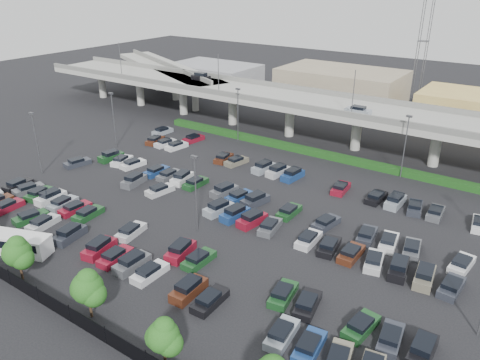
# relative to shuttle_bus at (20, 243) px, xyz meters

# --- Properties ---
(ground) EXTENTS (280.00, 280.00, 0.00)m
(ground) POSITION_rel_shuttle_bus_xyz_m (13.89, 23.70, -1.29)
(ground) COLOR black
(overpass) EXTENTS (150.00, 13.00, 15.80)m
(overpass) POSITION_rel_shuttle_bus_xyz_m (13.64, 55.69, 5.68)
(overpass) COLOR #97978F
(overpass) RESTS_ON ground
(on_ramp) EXTENTS (50.93, 30.13, 8.80)m
(on_ramp) POSITION_rel_shuttle_bus_xyz_m (-38.21, 66.75, 5.57)
(on_ramp) COLOR #97978F
(on_ramp) RESTS_ON ground
(hedge) EXTENTS (66.00, 1.60, 1.10)m
(hedge) POSITION_rel_shuttle_bus_xyz_m (13.89, 48.70, -0.74)
(hedge) COLOR #103A13
(hedge) RESTS_ON ground
(fence) EXTENTS (70.00, 0.10, 2.00)m
(fence) POSITION_rel_shuttle_bus_xyz_m (13.84, -4.30, -0.38)
(fence) COLOR black
(fence) RESTS_ON ground
(tree_row) EXTENTS (65.07, 3.66, 5.94)m
(tree_row) POSITION_rel_shuttle_bus_xyz_m (14.59, -2.83, 2.23)
(tree_row) COLOR #332316
(tree_row) RESTS_ON ground
(shuttle_bus) EXTENTS (7.77, 4.92, 2.36)m
(shuttle_bus) POSITION_rel_shuttle_bus_xyz_m (0.00, 0.00, 0.00)
(shuttle_bus) COLOR white
(shuttle_bus) RESTS_ON ground
(parked_cars) EXTENTS (63.03, 41.64, 1.67)m
(parked_cars) POSITION_rel_shuttle_bus_xyz_m (14.06, 19.99, -0.68)
(parked_cars) COLOR silver
(parked_cars) RESTS_ON ground
(light_poles) EXTENTS (66.90, 48.38, 10.30)m
(light_poles) POSITION_rel_shuttle_bus_xyz_m (9.77, 25.70, 4.95)
(light_poles) COLOR #4E4E53
(light_poles) RESTS_ON ground
(distant_buildings) EXTENTS (138.00, 24.00, 9.00)m
(distant_buildings) POSITION_rel_shuttle_bus_xyz_m (26.27, 85.51, 2.46)
(distant_buildings) COLOR gray
(distant_buildings) RESTS_ON ground
(comm_tower) EXTENTS (2.40, 2.40, 30.00)m
(comm_tower) POSITION_rel_shuttle_bus_xyz_m (17.89, 97.70, 14.32)
(comm_tower) COLOR #4E4E53
(comm_tower) RESTS_ON ground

